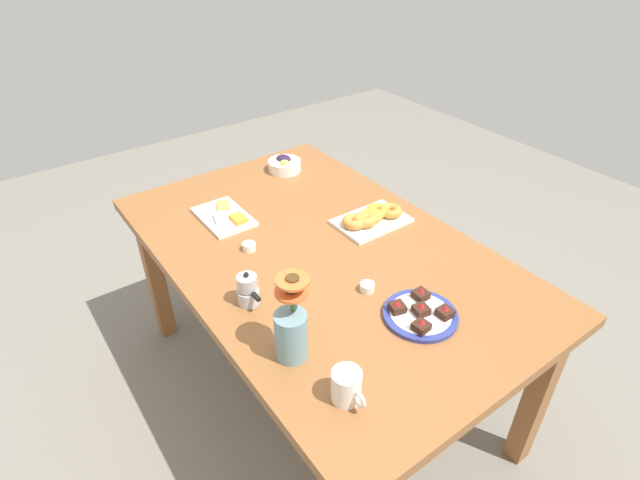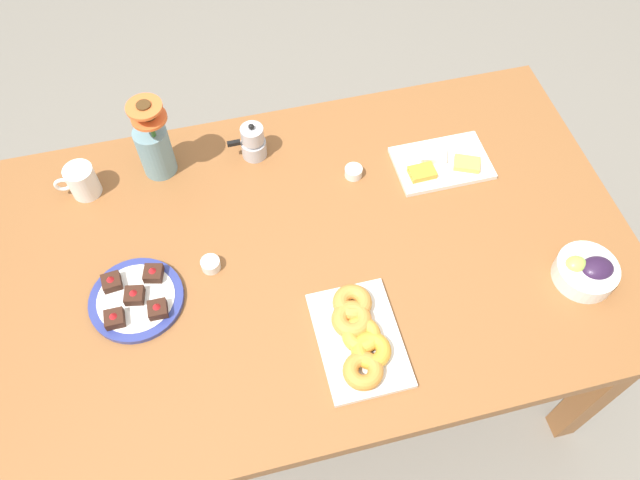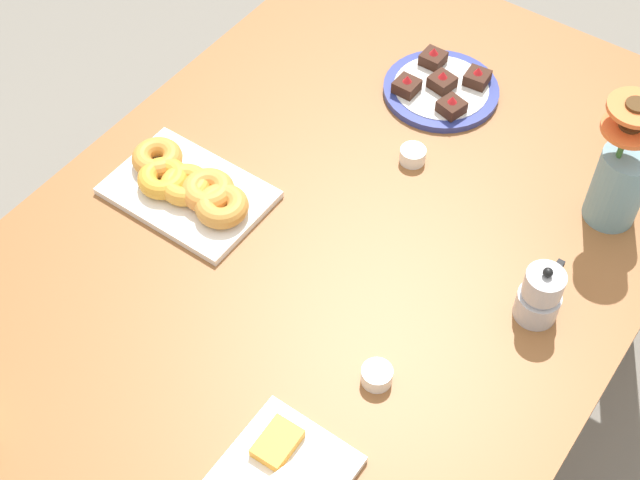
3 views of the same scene
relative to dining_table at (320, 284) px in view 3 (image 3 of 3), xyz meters
The scene contains 8 objects.
ground_plane 0.65m from the dining_table, ahead, with size 6.00×6.00×0.00m, color slate.
dining_table is the anchor object (origin of this frame).
croissant_platter 0.29m from the dining_table, 95.71° to the left, with size 0.19×0.29×0.05m.
jam_cup_honey 0.27m from the dining_table, 125.03° to the right, with size 0.05×0.05×0.03m.
jam_cup_berry 0.29m from the dining_table, ahead, with size 0.05×0.05×0.03m.
dessert_plate 0.48m from the dining_table, ahead, with size 0.23×0.23×0.05m.
flower_vase 0.54m from the dining_table, 44.65° to the right, with size 0.10×0.11×0.26m.
moka_pot 0.39m from the dining_table, 73.60° to the right, with size 0.11×0.07×0.12m.
Camera 3 is at (-0.74, -0.53, 1.94)m, focal length 50.00 mm.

